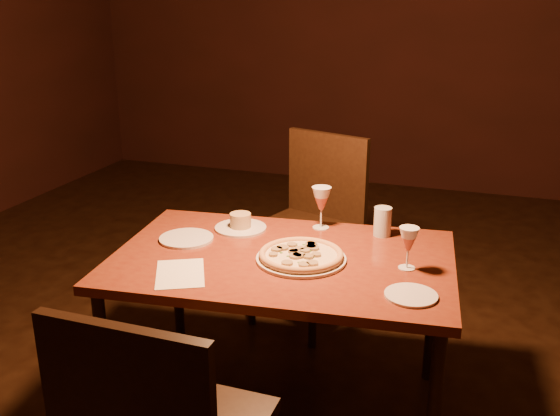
% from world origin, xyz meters
% --- Properties ---
extents(back_wall, '(6.00, 0.04, 3.00)m').
position_xyz_m(back_wall, '(0.00, 3.50, 1.50)').
color(back_wall, '#341410').
rests_on(back_wall, floor).
extents(dining_table, '(1.36, 0.95, 0.68)m').
position_xyz_m(dining_table, '(-0.10, 0.13, 0.62)').
color(dining_table, brown).
rests_on(dining_table, floor).
extents(chair_far, '(0.58, 0.58, 0.96)m').
position_xyz_m(chair_far, '(-0.22, 0.94, 0.54)').
color(chair_far, black).
rests_on(chair_far, floor).
extents(pizza_plate, '(0.34, 0.34, 0.04)m').
position_xyz_m(pizza_plate, '(-0.02, 0.11, 0.70)').
color(pizza_plate, silver).
rests_on(pizza_plate, dining_table).
extents(ramekin_saucer, '(0.22, 0.22, 0.07)m').
position_xyz_m(ramekin_saucer, '(-0.36, 0.35, 0.71)').
color(ramekin_saucer, silver).
rests_on(ramekin_saucer, dining_table).
extents(wine_glass_far, '(0.08, 0.08, 0.18)m').
position_xyz_m(wine_glass_far, '(-0.04, 0.47, 0.78)').
color(wine_glass_far, '#C06050').
rests_on(wine_glass_far, dining_table).
extents(wine_glass_right, '(0.07, 0.07, 0.16)m').
position_xyz_m(wine_glass_right, '(0.36, 0.17, 0.76)').
color(wine_glass_right, '#C06050').
rests_on(wine_glass_right, dining_table).
extents(water_tumbler, '(0.07, 0.07, 0.12)m').
position_xyz_m(water_tumbler, '(0.22, 0.47, 0.74)').
color(water_tumbler, '#B1BCC1').
rests_on(water_tumbler, dining_table).
extents(side_plate_left, '(0.22, 0.22, 0.01)m').
position_xyz_m(side_plate_left, '(-0.52, 0.16, 0.69)').
color(side_plate_left, silver).
rests_on(side_plate_left, dining_table).
extents(side_plate_near, '(0.17, 0.17, 0.01)m').
position_xyz_m(side_plate_near, '(0.40, -0.05, 0.69)').
color(side_plate_near, silver).
rests_on(side_plate_near, dining_table).
extents(menu_card, '(0.26, 0.29, 0.00)m').
position_xyz_m(menu_card, '(-0.40, -0.14, 0.69)').
color(menu_card, white).
rests_on(menu_card, dining_table).
extents(pendant_light, '(0.12, 0.12, 0.12)m').
position_xyz_m(pendant_light, '(-0.10, 0.13, 1.59)').
color(pendant_light, '#FF8B47').
rests_on(pendant_light, ceiling).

